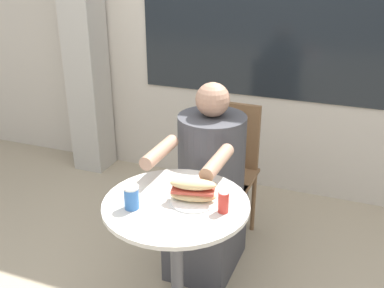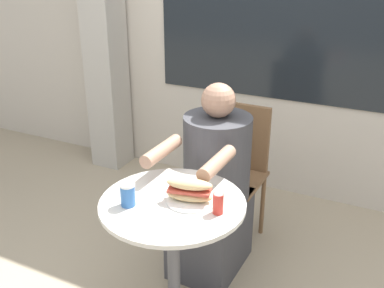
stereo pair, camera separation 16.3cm
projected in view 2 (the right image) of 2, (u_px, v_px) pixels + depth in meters
The scene contains 8 objects.
storefront_wall at pixel (283, 2), 3.04m from camera, with size 8.00×0.09×2.80m.
lattice_pillar at pixel (103, 23), 3.51m from camera, with size 0.26×0.26×2.40m.
cafe_table at pixel (173, 238), 2.06m from camera, with size 0.65×0.65×0.71m.
diner_chair at pixel (236, 161), 2.79m from camera, with size 0.39×0.39×0.87m.
seated_diner at pixel (213, 194), 2.52m from camera, with size 0.38×0.68×1.10m.
sandwich_on_plate at pixel (190, 192), 1.96m from camera, with size 0.22×0.21×0.11m.
drink_cup at pixel (128, 194), 1.94m from camera, with size 0.07×0.07×0.11m.
condiment_bottle at pixel (218, 201), 1.88m from camera, with size 0.05×0.05×0.12m.
Camera 2 is at (0.83, -1.51, 1.73)m, focal length 42.00 mm.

